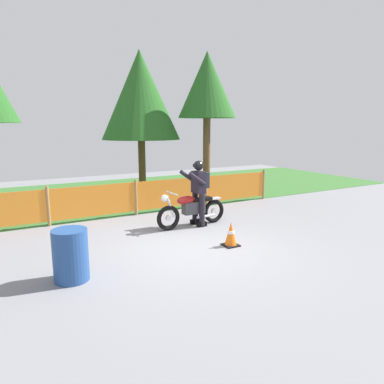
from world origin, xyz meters
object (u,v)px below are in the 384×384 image
Objects in this scene: traffic_cone at (231,234)px; spare_drum at (71,255)px; motorcycle_lead at (192,209)px; rider_lead at (199,189)px.

spare_drum is (-3.33, -0.12, 0.18)m from traffic_cone.
rider_lead is (0.22, 0.01, 0.49)m from motorcycle_lead.
traffic_cone is (-0.21, -1.73, -0.69)m from rider_lead.
rider_lead reaches higher than spare_drum.
motorcycle_lead is 1.73m from traffic_cone.
traffic_cone is 0.60× the size of spare_drum.
traffic_cone is at bearing 87.68° from motorcycle_lead.
motorcycle_lead reaches higher than traffic_cone.
rider_lead reaches higher than traffic_cone.
motorcycle_lead is 1.19× the size of rider_lead.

